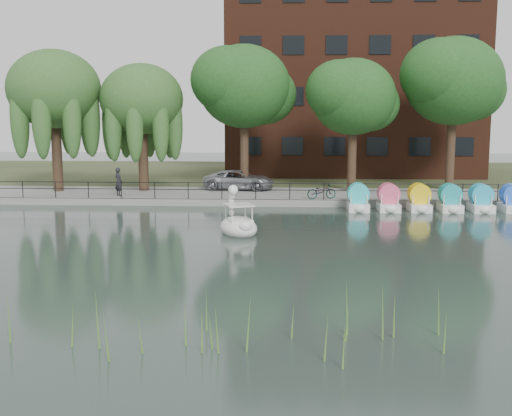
# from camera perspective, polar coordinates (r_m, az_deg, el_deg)

# --- Properties ---
(ground_plane) EXTENTS (120.00, 120.00, 0.00)m
(ground_plane) POSITION_cam_1_polar(r_m,az_deg,el_deg) (24.82, -1.64, -4.37)
(ground_plane) COLOR #364743
(promenade) EXTENTS (40.00, 6.00, 0.40)m
(promenade) POSITION_cam_1_polar(r_m,az_deg,el_deg) (40.50, 0.18, 1.05)
(promenade) COLOR gray
(promenade) RESTS_ON ground_plane
(kerb) EXTENTS (40.00, 0.25, 0.40)m
(kerb) POSITION_cam_1_polar(r_m,az_deg,el_deg) (37.58, -0.04, 0.45)
(kerb) COLOR gray
(kerb) RESTS_ON ground_plane
(land_strip) EXTENTS (60.00, 22.00, 0.36)m
(land_strip) POSITION_cam_1_polar(r_m,az_deg,el_deg) (54.40, 0.90, 3.01)
(land_strip) COLOR #47512D
(land_strip) RESTS_ON ground_plane
(railing) EXTENTS (32.00, 0.05, 1.00)m
(railing) POSITION_cam_1_polar(r_m,az_deg,el_deg) (37.66, -0.03, 1.92)
(railing) COLOR black
(railing) RESTS_ON promenade
(apartment_building) EXTENTS (20.00, 10.07, 18.00)m
(apartment_building) POSITION_cam_1_polar(r_m,az_deg,el_deg) (54.42, 8.49, 12.60)
(apartment_building) COLOR #4C1E16
(apartment_building) RESTS_ON land_strip
(willow_left) EXTENTS (5.88, 5.88, 9.01)m
(willow_left) POSITION_cam_1_polar(r_m,az_deg,el_deg) (43.27, -17.52, 10.00)
(willow_left) COLOR #473323
(willow_left) RESTS_ON promenade
(willow_mid) EXTENTS (5.32, 5.32, 8.15)m
(willow_mid) POSITION_cam_1_polar(r_m,az_deg,el_deg) (42.17, -10.13, 9.46)
(willow_mid) COLOR #473323
(willow_mid) RESTS_ON promenade
(broadleaf_center) EXTENTS (6.00, 6.00, 9.25)m
(broadleaf_center) POSITION_cam_1_polar(r_m,az_deg,el_deg) (42.21, -1.06, 10.70)
(broadleaf_center) COLOR #473323
(broadleaf_center) RESTS_ON promenade
(broadleaf_right) EXTENTS (5.40, 5.40, 8.32)m
(broadleaf_right) POSITION_cam_1_polar(r_m,az_deg,el_deg) (41.79, 8.65, 9.70)
(broadleaf_right) COLOR #473323
(broadleaf_right) RESTS_ON promenade
(broadleaf_far) EXTENTS (6.30, 6.30, 9.71)m
(broadleaf_far) POSITION_cam_1_polar(r_m,az_deg,el_deg) (43.91, 17.17, 10.68)
(broadleaf_far) COLOR #473323
(broadleaf_far) RESTS_ON promenade
(minivan) EXTENTS (2.98, 5.53, 1.47)m
(minivan) POSITION_cam_1_polar(r_m,az_deg,el_deg) (42.17, -1.50, 2.64)
(minivan) COLOR gray
(minivan) RESTS_ON promenade
(bicycle) EXTENTS (0.99, 1.81, 1.00)m
(bicycle) POSITION_cam_1_polar(r_m,az_deg,el_deg) (38.02, 5.84, 1.56)
(bicycle) COLOR gray
(bicycle) RESTS_ON promenade
(pedestrian) EXTENTS (0.85, 0.84, 1.98)m
(pedestrian) POSITION_cam_1_polar(r_m,az_deg,el_deg) (40.01, -12.12, 2.48)
(pedestrian) COLOR black
(pedestrian) RESTS_ON promenade
(swan_boat) EXTENTS (2.41, 2.95, 2.15)m
(swan_boat) POSITION_cam_1_polar(r_m,az_deg,el_deg) (29.35, -1.59, -1.38)
(swan_boat) COLOR white
(swan_boat) RESTS_ON ground_plane
(pedal_boat_row) EXTENTS (9.65, 1.70, 1.40)m
(pedal_boat_row) POSITION_cam_1_polar(r_m,az_deg,el_deg) (37.16, 15.59, 0.67)
(pedal_boat_row) COLOR white
(pedal_boat_row) RESTS_ON ground_plane
(reed_bank) EXTENTS (24.00, 2.40, 1.20)m
(reed_bank) POSITION_cam_1_polar(r_m,az_deg,el_deg) (15.43, 3.00, -10.30)
(reed_bank) COLOR #669938
(reed_bank) RESTS_ON ground_plane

